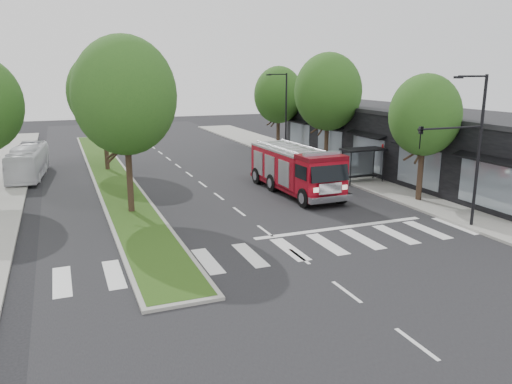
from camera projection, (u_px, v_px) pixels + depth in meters
ground at (265, 231)px, 26.08m from camera, size 140.00×140.00×0.00m
sidewalk_right at (361, 176)px, 39.59m from camera, size 5.00×80.00×0.15m
median at (110, 174)px, 40.17m from camera, size 3.00×50.00×0.15m
storefront_row at (410, 143)px, 40.64m from camera, size 8.00×30.00×5.00m
bus_shelter at (362, 156)px, 36.99m from camera, size 3.20×1.60×2.61m
tree_right_near at (425, 115)px, 30.73m from camera, size 4.40×4.40×8.05m
tree_right_mid at (328, 92)px, 41.34m from camera, size 5.60×5.60×9.72m
tree_right_far at (278, 95)px, 50.53m from camera, size 5.00×5.00×8.73m
tree_median_near at (125, 96)px, 27.75m from camera, size 5.80×5.80×10.16m
tree_median_far at (102, 92)px, 40.47m from camera, size 5.60×5.60×9.72m
streetlight_right_near at (467, 142)px, 25.28m from camera, size 4.08×0.22×8.00m
streetlight_right_far at (285, 112)px, 46.82m from camera, size 2.11×0.20×8.00m
fire_engine at (296, 170)px, 33.99m from camera, size 3.14×9.64×3.32m
city_bus at (28, 162)px, 39.10m from camera, size 2.95×9.16×2.51m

